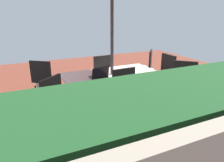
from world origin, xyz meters
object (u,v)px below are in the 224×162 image
object	(u,v)px
chair_northeast	(61,106)
chair_north	(128,95)
chair_southeast	(46,80)
cup	(130,70)
chair_southwest	(144,67)
chair_northwest	(184,84)
laptop	(99,75)
chair_west	(162,74)
dining_table	(112,76)
chair_south	(100,73)

from	to	relation	value
chair_northeast	chair_north	xyz separation A→B (m)	(-1.12, 0.07, 0.00)
chair_southeast	chair_northeast	xyz separation A→B (m)	(-0.01, 1.38, 0.00)
chair_north	cup	xyz separation A→B (m)	(-0.42, -0.67, 0.23)
chair_northeast	chair_southwest	size ratio (longest dim) A/B	1.00
chair_southwest	chair_northwest	distance (m)	1.42
chair_northwest	laptop	world-z (taller)	chair_northwest
laptop	chair_west	bearing A→B (deg)	-173.28
chair_southwest	laptop	world-z (taller)	chair_southwest
laptop	chair_north	bearing A→B (deg)	116.63
dining_table	chair_north	distance (m)	0.72
dining_table	chair_north	world-z (taller)	chair_north
chair_west	chair_north	size ratio (longest dim) A/B	1.00
chair_northwest	cup	distance (m)	1.08
chair_south	chair_west	size ratio (longest dim) A/B	1.00
laptop	cup	distance (m)	0.71
chair_south	chair_southwest	distance (m)	1.20
chair_southeast	cup	bearing A→B (deg)	-168.63
chair_southeast	chair_northeast	distance (m)	1.38
chair_northeast	chair_northwest	distance (m)	2.37
chair_southwest	chair_northwest	size ratio (longest dim) A/B	1.00
chair_west	cup	bearing A→B (deg)	-85.68
chair_southeast	cup	size ratio (longest dim) A/B	8.73
chair_south	chair_west	distance (m)	1.41
chair_northeast	cup	size ratio (longest dim) A/B	8.73
chair_south	chair_southeast	bearing A→B (deg)	-6.34
dining_table	chair_southeast	world-z (taller)	chair_southeast
chair_south	laptop	distance (m)	0.93
chair_southeast	chair_west	xyz separation A→B (m)	(-2.44, 0.69, 0.00)
chair_south	chair_southwest	world-z (taller)	same
chair_northeast	cup	bearing A→B (deg)	-18.81
chair_west	cup	world-z (taller)	chair_west
dining_table	laptop	distance (m)	0.36
chair_southwest	laptop	distance (m)	1.78
chair_southwest	chair_northwest	bearing A→B (deg)	38.55
chair_southwest	chair_west	bearing A→B (deg)	42.95
chair_northeast	chair_southwest	bearing A→B (deg)	-10.39
chair_north	laptop	world-z (taller)	chair_north
chair_northeast	chair_west	distance (m)	2.53
chair_west	chair_southwest	size ratio (longest dim) A/B	1.00
chair_west	chair_northwest	xyz separation A→B (m)	(0.07, 0.74, 0.00)
dining_table	laptop	bearing A→B (deg)	21.56
chair_southeast	chair_southwest	size ratio (longest dim) A/B	1.00
chair_southeast	chair_south	world-z (taller)	same
laptop	chair_southeast	bearing A→B (deg)	-44.75
dining_table	chair_southwest	size ratio (longest dim) A/B	1.91
chair_west	laptop	size ratio (longest dim) A/B	3.04
chair_northwest	chair_south	bearing A→B (deg)	173.06
dining_table	laptop	xyz separation A→B (m)	(0.32, 0.13, 0.10)
chair_northeast	chair_north	world-z (taller)	same
chair_northwest	chair_north	bearing A→B (deg)	-136.19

